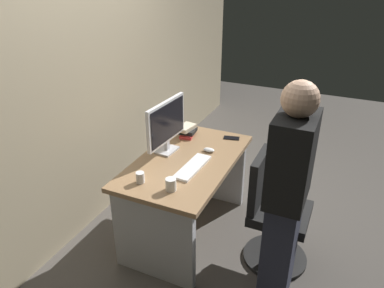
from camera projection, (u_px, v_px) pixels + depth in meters
ground_plane at (187, 229)px, 3.40m from camera, size 9.00×9.00×0.00m
wall_back at (86, 58)px, 3.07m from camera, size 6.40×0.10×3.00m
desk at (187, 183)px, 3.18m from camera, size 1.31×0.76×0.74m
office_chair at (273, 215)px, 2.91m from camera, size 0.52×0.52×0.94m
person_at_desk at (286, 200)px, 2.38m from camera, size 0.40×0.24×1.64m
monitor at (166, 124)px, 3.08m from camera, size 0.54×0.15×0.46m
keyboard at (193, 167)px, 2.93m from camera, size 0.44×0.15×0.02m
mouse at (209, 150)px, 3.18m from camera, size 0.06×0.10×0.03m
cup_near_keyboard at (171, 184)px, 2.63m from camera, size 0.08×0.08×0.09m
cup_by_monitor at (140, 177)px, 2.73m from camera, size 0.06×0.06×0.08m
book_stack at (187, 131)px, 3.46m from camera, size 0.21×0.16×0.10m
cell_phone at (232, 138)px, 3.42m from camera, size 0.10×0.16×0.01m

